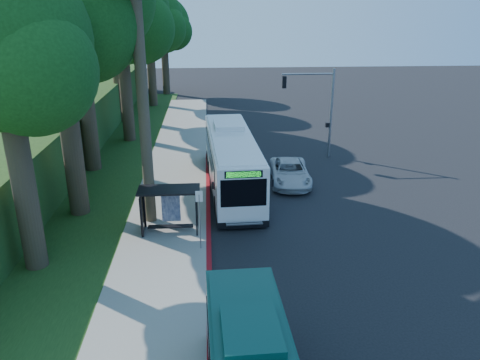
{
  "coord_description": "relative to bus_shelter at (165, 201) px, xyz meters",
  "views": [
    {
      "loc": [
        -4.89,
        -25.7,
        11.36
      ],
      "look_at": [
        -3.02,
        1.0,
        1.46
      ],
      "focal_mm": 35.0,
      "sensor_mm": 36.0,
      "label": 1
    }
  ],
  "objects": [
    {
      "name": "red_curb",
      "position": [
        2.26,
        -1.14,
        -1.74
      ],
      "size": [
        0.25,
        30.0,
        0.13
      ],
      "primitive_type": "cube",
      "color": "maroon",
      "rests_on": "ground"
    },
    {
      "name": "grass_verge",
      "position": [
        -5.74,
        7.86,
        -1.78
      ],
      "size": [
        8.0,
        70.0,
        0.06
      ],
      "primitive_type": "cube",
      "color": "#234719",
      "rests_on": "ground"
    },
    {
      "name": "tree_3",
      "position": [
        -6.62,
        26.84,
        10.17
      ],
      "size": [
        10.08,
        9.6,
        17.28
      ],
      "color": "#382B1E",
      "rests_on": "ground"
    },
    {
      "name": "bus_shelter",
      "position": [
        0.0,
        0.0,
        0.0
      ],
      "size": [
        3.2,
        1.51,
        2.55
      ],
      "color": "black",
      "rests_on": "ground"
    },
    {
      "name": "traffic_signal_pole",
      "position": [
        11.04,
        12.86,
        2.62
      ],
      "size": [
        4.1,
        0.3,
        7.0
      ],
      "color": "gray",
      "rests_on": "ground"
    },
    {
      "name": "sidewalk",
      "position": [
        -0.04,
        2.86,
        -1.75
      ],
      "size": [
        4.5,
        70.0,
        0.12
      ],
      "primitive_type": "cube",
      "color": "gray",
      "rests_on": "ground"
    },
    {
      "name": "tree_2",
      "position": [
        -4.64,
        18.84,
        8.67
      ],
      "size": [
        8.82,
        8.4,
        15.12
      ],
      "color": "#382B1E",
      "rests_on": "ground"
    },
    {
      "name": "tree_5",
      "position": [
        -3.16,
        42.84,
        7.16
      ],
      "size": [
        7.35,
        7.0,
        12.86
      ],
      "color": "#382B1E",
      "rests_on": "ground"
    },
    {
      "name": "pickup",
      "position": [
        7.88,
        7.0,
        -1.04
      ],
      "size": [
        2.91,
        5.68,
        1.53
      ],
      "primitive_type": "imported",
      "rotation": [
        0.0,
        0.0,
        -0.07
      ],
      "color": "silver",
      "rests_on": "ground"
    },
    {
      "name": "stop_sign_pole",
      "position": [
        1.86,
        -2.14,
        0.28
      ],
      "size": [
        0.35,
        0.06,
        3.17
      ],
      "color": "gray",
      "rests_on": "ground"
    },
    {
      "name": "ground",
      "position": [
        7.26,
        2.86,
        -1.81
      ],
      "size": [
        140.0,
        140.0,
        0.0
      ],
      "primitive_type": "plane",
      "color": "black",
      "rests_on": "ground"
    },
    {
      "name": "tree_4",
      "position": [
        -4.14,
        34.84,
        7.92
      ],
      "size": [
        8.4,
        8.0,
        14.14
      ],
      "color": "#382B1E",
      "rests_on": "ground"
    },
    {
      "name": "white_bus",
      "position": [
        3.86,
        6.59,
        0.11
      ],
      "size": [
        3.39,
        13.29,
        3.93
      ],
      "rotation": [
        0.0,
        0.0,
        0.04
      ],
      "color": "white",
      "rests_on": "ground"
    },
    {
      "name": "tree_0",
      "position": [
        -5.14,
        2.84,
        9.4
      ],
      "size": [
        8.4,
        8.0,
        15.7
      ],
      "color": "#382B1E",
      "rests_on": "ground"
    },
    {
      "name": "tree_6",
      "position": [
        -5.65,
        -3.16,
        7.9
      ],
      "size": [
        7.56,
        7.2,
        13.74
      ],
      "color": "#382B1E",
      "rests_on": "ground"
    }
  ]
}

